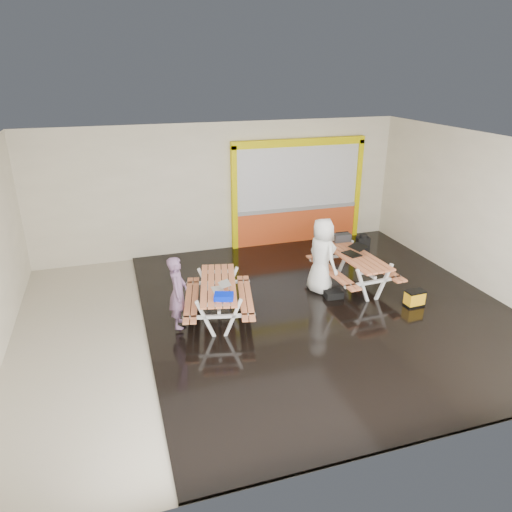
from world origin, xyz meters
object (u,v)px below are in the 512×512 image
object	(u,v)px
blue_pouch	(224,296)
toolbox	(342,237)
laptop_left	(220,288)
dark_case	(333,294)
laptop_right	(354,251)
fluke_bag	(415,298)
picnic_table_right	(354,262)
backpack	(363,244)
person_left	(178,292)
person_right	(322,256)
picnic_table_left	(219,292)

from	to	relation	value
blue_pouch	toolbox	bearing A→B (deg)	30.59
laptop_left	dark_case	size ratio (longest dim) A/B	0.87
laptop_left	blue_pouch	size ratio (longest dim) A/B	0.98
laptop_right	blue_pouch	xyz separation A→B (m)	(-3.36, -1.21, -0.05)
fluke_bag	picnic_table_right	bearing A→B (deg)	121.42
toolbox	laptop_left	bearing A→B (deg)	-154.34
backpack	fluke_bag	distance (m)	2.06
laptop_right	fluke_bag	distance (m)	1.68
laptop_right	backpack	bearing A→B (deg)	47.37
person_left	person_right	xyz separation A→B (m)	(3.34, 0.73, 0.05)
person_right	laptop_left	size ratio (longest dim) A/B	5.11
picnic_table_left	dark_case	world-z (taller)	picnic_table_left
backpack	picnic_table_right	bearing A→B (deg)	-130.87
picnic_table_left	laptop_left	bearing A→B (deg)	-94.95
blue_pouch	picnic_table_right	bearing A→B (deg)	19.27
laptop_right	blue_pouch	bearing A→B (deg)	-160.15
picnic_table_left	laptop_left	world-z (taller)	laptop_left
person_right	laptop_left	world-z (taller)	person_right
picnic_table_right	toolbox	bearing A→B (deg)	82.89
person_right	backpack	size ratio (longest dim) A/B	3.43
laptop_right	backpack	world-z (taller)	laptop_right
picnic_table_left	picnic_table_right	distance (m)	3.35
toolbox	fluke_bag	size ratio (longest dim) A/B	1.04
blue_pouch	dark_case	xyz separation A→B (m)	(2.67, 0.76, -0.72)
person_right	fluke_bag	xyz separation A→B (m)	(1.60, -1.31, -0.66)
picnic_table_right	laptop_right	distance (m)	0.26
picnic_table_right	laptop_left	bearing A→B (deg)	-166.87
toolbox	picnic_table_left	bearing A→B (deg)	-158.18
blue_pouch	backpack	distance (m)	4.39
person_right	blue_pouch	bearing A→B (deg)	103.07
laptop_left	backpack	distance (m)	4.21
blue_pouch	fluke_bag	xyz separation A→B (m)	(4.15, -0.11, -0.63)
blue_pouch	fluke_bag	size ratio (longest dim) A/B	0.84
picnic_table_right	laptop_right	bearing A→B (deg)	97.85
picnic_table_right	person_left	distance (m)	4.21
person_left	toolbox	distance (m)	4.54
laptop_right	backpack	distance (m)	0.91
toolbox	backpack	world-z (taller)	toolbox
picnic_table_right	dark_case	xyz separation A→B (m)	(-0.69, -0.41, -0.51)
fluke_bag	picnic_table_left	bearing A→B (deg)	169.06
picnic_table_left	fluke_bag	distance (m)	4.19
laptop_left	backpack	world-z (taller)	backpack
person_left	dark_case	xyz separation A→B (m)	(3.46, 0.29, -0.70)
picnic_table_left	laptop_right	world-z (taller)	laptop_right
toolbox	fluke_bag	bearing A→B (deg)	-72.66
person_right	picnic_table_right	bearing A→B (deg)	-103.93
blue_pouch	toolbox	distance (m)	4.04
person_left	fluke_bag	world-z (taller)	person_left
laptop_left	person_left	bearing A→B (deg)	174.88
person_right	toolbox	bearing A→B (deg)	-59.35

